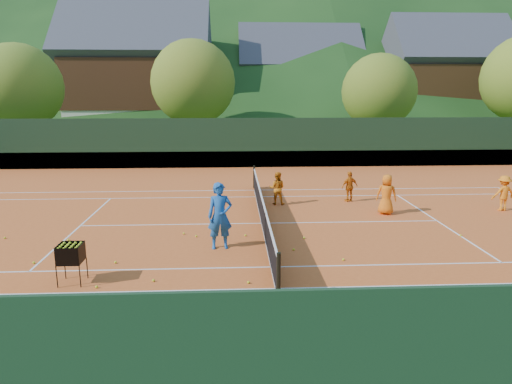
{
  "coord_description": "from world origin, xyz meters",
  "views": [
    {
      "loc": [
        -1.0,
        -15.63,
        4.71
      ],
      "look_at": [
        -0.21,
        0.0,
        1.17
      ],
      "focal_mm": 32.0,
      "sensor_mm": 36.0,
      "label": 1
    }
  ],
  "objects_px": {
    "student_a": "(277,188)",
    "student_c": "(386,194)",
    "student_d": "(503,193)",
    "chalet_left": "(139,79)",
    "coach": "(220,216)",
    "ball_hopper": "(71,254)",
    "student_b": "(350,187)",
    "tennis_net": "(262,210)",
    "chalet_mid": "(298,86)",
    "chalet_right": "(444,83)"
  },
  "relations": [
    {
      "from": "student_a",
      "to": "student_c",
      "type": "bearing_deg",
      "value": 168.82
    },
    {
      "from": "student_d",
      "to": "chalet_left",
      "type": "xyz_separation_m",
      "value": [
        -19.59,
        28.69,
        4.93
      ]
    },
    {
      "from": "coach",
      "to": "ball_hopper",
      "type": "bearing_deg",
      "value": -152.94
    },
    {
      "from": "student_b",
      "to": "tennis_net",
      "type": "height_order",
      "value": "student_b"
    },
    {
      "from": "chalet_mid",
      "to": "student_c",
      "type": "bearing_deg",
      "value": -92.05
    },
    {
      "from": "student_b",
      "to": "student_d",
      "type": "distance_m",
      "value": 5.94
    },
    {
      "from": "student_c",
      "to": "tennis_net",
      "type": "bearing_deg",
      "value": 30.59
    },
    {
      "from": "student_a",
      "to": "chalet_mid",
      "type": "height_order",
      "value": "chalet_mid"
    },
    {
      "from": "student_a",
      "to": "student_b",
      "type": "relative_size",
      "value": 1.05
    },
    {
      "from": "ball_hopper",
      "to": "chalet_right",
      "type": "relative_size",
      "value": 0.08
    },
    {
      "from": "coach",
      "to": "student_b",
      "type": "relative_size",
      "value": 1.55
    },
    {
      "from": "tennis_net",
      "to": "chalet_left",
      "type": "relative_size",
      "value": 0.87
    },
    {
      "from": "student_c",
      "to": "tennis_net",
      "type": "distance_m",
      "value": 4.93
    },
    {
      "from": "coach",
      "to": "tennis_net",
      "type": "height_order",
      "value": "coach"
    },
    {
      "from": "student_c",
      "to": "chalet_right",
      "type": "distance_m",
      "value": 33.03
    },
    {
      "from": "student_b",
      "to": "chalet_mid",
      "type": "relative_size",
      "value": 0.1
    },
    {
      "from": "student_c",
      "to": "chalet_left",
      "type": "xyz_separation_m",
      "value": [
        -14.82,
        28.99,
        4.85
      ]
    },
    {
      "from": "coach",
      "to": "chalet_right",
      "type": "bearing_deg",
      "value": 50.3
    },
    {
      "from": "student_c",
      "to": "student_d",
      "type": "xyz_separation_m",
      "value": [
        4.78,
        0.3,
        -0.07
      ]
    },
    {
      "from": "student_d",
      "to": "chalet_mid",
      "type": "relative_size",
      "value": 0.11
    },
    {
      "from": "student_c",
      "to": "chalet_left",
      "type": "height_order",
      "value": "chalet_left"
    },
    {
      "from": "ball_hopper",
      "to": "chalet_left",
      "type": "relative_size",
      "value": 0.07
    },
    {
      "from": "ball_hopper",
      "to": "student_b",
      "type": "bearing_deg",
      "value": 41.71
    },
    {
      "from": "student_a",
      "to": "ball_hopper",
      "type": "bearing_deg",
      "value": 64.84
    },
    {
      "from": "chalet_left",
      "to": "chalet_right",
      "type": "bearing_deg",
      "value": 0.0
    },
    {
      "from": "tennis_net",
      "to": "chalet_mid",
      "type": "distance_m",
      "value": 34.81
    },
    {
      "from": "student_b",
      "to": "ball_hopper",
      "type": "height_order",
      "value": "student_b"
    },
    {
      "from": "ball_hopper",
      "to": "chalet_right",
      "type": "xyz_separation_m",
      "value": [
        25.0,
        34.89,
        4.49
      ]
    },
    {
      "from": "student_b",
      "to": "chalet_right",
      "type": "distance_m",
      "value": 31.7
    },
    {
      "from": "student_d",
      "to": "chalet_left",
      "type": "height_order",
      "value": "chalet_left"
    },
    {
      "from": "ball_hopper",
      "to": "student_d",
      "type": "bearing_deg",
      "value": 23.01
    },
    {
      "from": "coach",
      "to": "tennis_net",
      "type": "distance_m",
      "value": 2.94
    },
    {
      "from": "tennis_net",
      "to": "ball_hopper",
      "type": "distance_m",
      "value": 7.0
    },
    {
      "from": "student_a",
      "to": "chalet_right",
      "type": "bearing_deg",
      "value": -113.06
    },
    {
      "from": "student_a",
      "to": "chalet_mid",
      "type": "relative_size",
      "value": 0.11
    },
    {
      "from": "student_c",
      "to": "chalet_left",
      "type": "bearing_deg",
      "value": -44.18
    },
    {
      "from": "coach",
      "to": "tennis_net",
      "type": "relative_size",
      "value": 0.17
    },
    {
      "from": "student_a",
      "to": "ball_hopper",
      "type": "distance_m",
      "value": 9.58
    },
    {
      "from": "student_b",
      "to": "chalet_mid",
      "type": "bearing_deg",
      "value": -113.08
    },
    {
      "from": "chalet_mid",
      "to": "tennis_net",
      "type": "bearing_deg",
      "value": -100.01
    },
    {
      "from": "student_b",
      "to": "ball_hopper",
      "type": "bearing_deg",
      "value": 22.46
    },
    {
      "from": "student_c",
      "to": "ball_hopper",
      "type": "relative_size",
      "value": 1.54
    },
    {
      "from": "student_c",
      "to": "tennis_net",
      "type": "height_order",
      "value": "student_c"
    },
    {
      "from": "chalet_left",
      "to": "student_d",
      "type": "bearing_deg",
      "value": -55.67
    },
    {
      "from": "coach",
      "to": "chalet_mid",
      "type": "relative_size",
      "value": 0.16
    },
    {
      "from": "student_d",
      "to": "chalet_right",
      "type": "height_order",
      "value": "chalet_right"
    },
    {
      "from": "student_c",
      "to": "ball_hopper",
      "type": "xyz_separation_m",
      "value": [
        -9.82,
        -5.9,
        -0.03
      ]
    },
    {
      "from": "student_d",
      "to": "ball_hopper",
      "type": "xyz_separation_m",
      "value": [
        -14.6,
        -6.2,
        0.05
      ]
    },
    {
      "from": "coach",
      "to": "chalet_left",
      "type": "height_order",
      "value": "chalet_left"
    },
    {
      "from": "ball_hopper",
      "to": "chalet_mid",
      "type": "relative_size",
      "value": 0.08
    }
  ]
}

